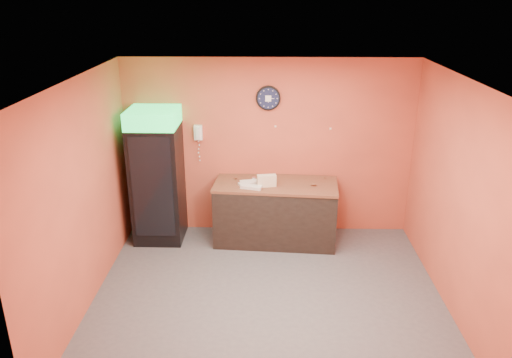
{
  "coord_description": "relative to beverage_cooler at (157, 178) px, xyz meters",
  "views": [
    {
      "loc": [
        -0.03,
        -5.49,
        3.75
      ],
      "look_at": [
        -0.17,
        0.6,
        1.41
      ],
      "focal_mm": 35.0,
      "sensor_mm": 36.0,
      "label": 1
    }
  ],
  "objects": [
    {
      "name": "beverage_cooler",
      "position": [
        0.0,
        0.0,
        0.0
      ],
      "size": [
        0.74,
        0.75,
        2.1
      ],
      "rotation": [
        0.0,
        0.0,
        -0.01
      ],
      "color": "black",
      "rests_on": "floor"
    },
    {
      "name": "right_wall",
      "position": [
        3.96,
        -1.6,
        0.38
      ],
      "size": [
        0.02,
        4.0,
        2.8
      ],
      "primitive_type": "cube",
      "color": "#CD5539",
      "rests_on": "floor"
    },
    {
      "name": "wall_phone",
      "position": [
        0.62,
        0.34,
        0.63
      ],
      "size": [
        0.13,
        0.11,
        0.23
      ],
      "color": "white",
      "rests_on": "back_wall"
    },
    {
      "name": "wrapped_sandwich_mid",
      "position": [
        1.45,
        -0.23,
        -0.04
      ],
      "size": [
        0.33,
        0.2,
        0.04
      ],
      "primitive_type": "cube",
      "rotation": [
        0.0,
        0.0,
        -0.27
      ],
      "color": "silver",
      "rests_on": "butcher_paper"
    },
    {
      "name": "sub_roll_stack",
      "position": [
        1.68,
        -0.14,
        0.03
      ],
      "size": [
        0.3,
        0.15,
        0.18
      ],
      "rotation": [
        0.0,
        0.0,
        0.17
      ],
      "color": "beige",
      "rests_on": "butcher_paper"
    },
    {
      "name": "floor",
      "position": [
        1.71,
        -1.6,
        -1.02
      ],
      "size": [
        4.5,
        4.5,
        0.0
      ],
      "primitive_type": "plane",
      "color": "#47474C",
      "rests_on": "ground"
    },
    {
      "name": "wrapped_sandwich_right",
      "position": [
        1.41,
        -0.01,
        -0.04
      ],
      "size": [
        0.29,
        0.16,
        0.04
      ],
      "primitive_type": "cube",
      "rotation": [
        0.0,
        0.0,
        0.22
      ],
      "color": "silver",
      "rests_on": "butcher_paper"
    },
    {
      "name": "prep_counter",
      "position": [
        1.82,
        -0.01,
        -0.56
      ],
      "size": [
        1.9,
        0.95,
        0.92
      ],
      "primitive_type": "cube",
      "rotation": [
        0.0,
        0.0,
        -0.07
      ],
      "color": "black",
      "rests_on": "floor"
    },
    {
      "name": "ceiling",
      "position": [
        1.71,
        -1.6,
        1.78
      ],
      "size": [
        4.5,
        4.0,
        0.02
      ],
      "primitive_type": "cube",
      "color": "white",
      "rests_on": "back_wall"
    },
    {
      "name": "back_wall",
      "position": [
        1.71,
        0.4,
        0.38
      ],
      "size": [
        4.5,
        0.02,
        2.8
      ],
      "primitive_type": "cube",
      "color": "#CD5539",
      "rests_on": "floor"
    },
    {
      "name": "left_wall",
      "position": [
        -0.54,
        -1.6,
        0.38
      ],
      "size": [
        0.02,
        4.0,
        2.8
      ],
      "primitive_type": "cube",
      "color": "#CD5539",
      "rests_on": "floor"
    },
    {
      "name": "butcher_paper",
      "position": [
        1.82,
        -0.01,
        -0.08
      ],
      "size": [
        1.93,
        0.99,
        0.04
      ],
      "primitive_type": "cube",
      "rotation": [
        0.0,
        0.0,
        -0.08
      ],
      "color": "brown",
      "rests_on": "prep_counter"
    },
    {
      "name": "kitchen_tool",
      "position": [
        1.49,
        0.07,
        -0.03
      ],
      "size": [
        0.07,
        0.07,
        0.07
      ],
      "primitive_type": "cylinder",
      "color": "silver",
      "rests_on": "butcher_paper"
    },
    {
      "name": "wall_clock",
      "position": [
        1.7,
        0.37,
        1.17
      ],
      "size": [
        0.37,
        0.06,
        0.37
      ],
      "color": "black",
      "rests_on": "back_wall"
    },
    {
      "name": "wrapped_sandwich_left",
      "position": [
        1.39,
        -0.09,
        -0.04
      ],
      "size": [
        0.29,
        0.22,
        0.04
      ],
      "primitive_type": "cube",
      "rotation": [
        0.0,
        0.0,
        0.47
      ],
      "color": "silver",
      "rests_on": "butcher_paper"
    }
  ]
}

